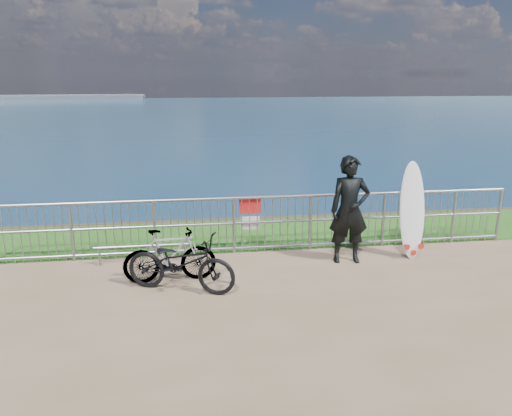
{
  "coord_description": "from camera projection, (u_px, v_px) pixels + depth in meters",
  "views": [
    {
      "loc": [
        -1.34,
        -7.52,
        3.38
      ],
      "look_at": [
        -0.13,
        1.2,
        1.0
      ],
      "focal_mm": 35.0,
      "sensor_mm": 36.0,
      "label": 1
    }
  ],
  "objects": [
    {
      "name": "grass_strip",
      "position": [
        252.0,
        234.0,
        10.83
      ],
      "size": [
        120.0,
        120.0,
        0.0
      ],
      "primitive_type": "plane",
      "color": "#235C19",
      "rests_on": "ground"
    },
    {
      "name": "surfboard",
      "position": [
        412.0,
        214.0,
        9.33
      ],
      "size": [
        0.51,
        0.45,
        1.82
      ],
      "color": "white",
      "rests_on": "ground"
    },
    {
      "name": "surfer",
      "position": [
        349.0,
        210.0,
        9.04
      ],
      "size": [
        0.76,
        0.53,
        1.97
      ],
      "primitive_type": "imported",
      "rotation": [
        0.0,
        0.0,
        -0.09
      ],
      "color": "black",
      "rests_on": "ground"
    },
    {
      "name": "bike_rack",
      "position": [
        142.0,
        248.0,
        9.11
      ],
      "size": [
        1.74,
        0.05,
        0.36
      ],
      "color": "gray",
      "rests_on": "ground"
    },
    {
      "name": "railing",
      "position": [
        261.0,
        223.0,
        9.63
      ],
      "size": [
        10.06,
        0.1,
        1.13
      ],
      "color": "gray",
      "rests_on": "ground"
    },
    {
      "name": "bicycle_near",
      "position": [
        181.0,
        263.0,
        7.91
      ],
      "size": [
        1.91,
        1.25,
        0.95
      ],
      "primitive_type": "imported",
      "rotation": [
        0.0,
        0.0,
        1.19
      ],
      "color": "black",
      "rests_on": "ground"
    },
    {
      "name": "bicycle_far",
      "position": [
        170.0,
        256.0,
        8.27
      ],
      "size": [
        1.56,
        0.53,
        0.92
      ],
      "primitive_type": "imported",
      "rotation": [
        0.0,
        0.0,
        1.63
      ],
      "color": "black",
      "rests_on": "ground"
    },
    {
      "name": "seascape",
      "position": [
        38.0,
        100.0,
        144.5
      ],
      "size": [
        260.0,
        260.0,
        5.0
      ],
      "color": "brown",
      "rests_on": "ground"
    }
  ]
}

